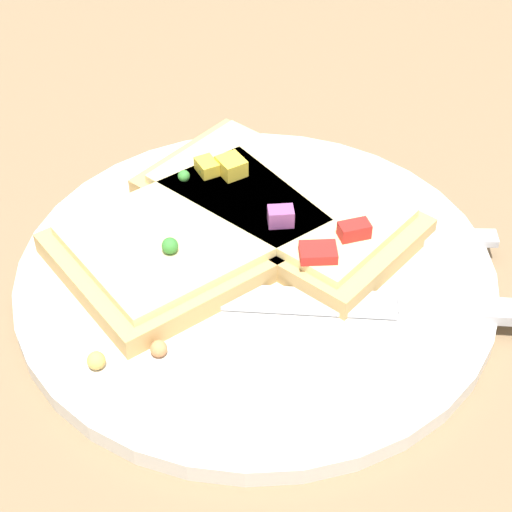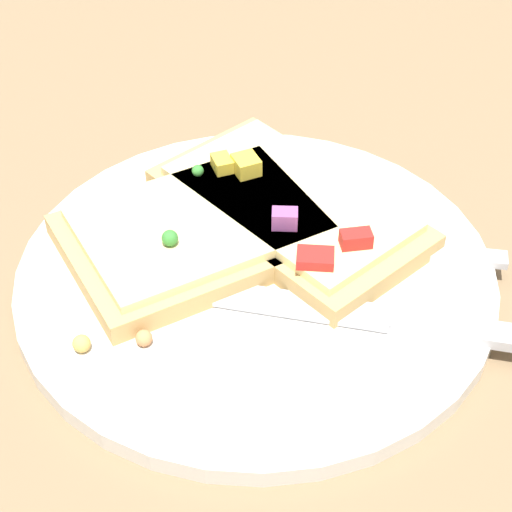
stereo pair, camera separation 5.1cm
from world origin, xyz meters
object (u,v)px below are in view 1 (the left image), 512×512
at_px(fork, 308,236).
at_px(pizza_slice_main, 194,235).
at_px(plate, 256,275).
at_px(pizza_slice_corner, 279,205).
at_px(knife, 382,305).

xyz_separation_m(fork, pizza_slice_main, (0.07, 0.01, 0.01)).
bearing_deg(pizza_slice_main, plate, 116.26).
bearing_deg(pizza_slice_corner, knife, -14.68).
xyz_separation_m(plate, fork, (-0.03, -0.03, 0.01)).
distance_m(knife, pizza_slice_corner, 0.10).
relative_size(plate, fork, 1.37).
bearing_deg(fork, pizza_slice_corner, -49.53).
xyz_separation_m(knife, pizza_slice_main, (0.11, -0.05, 0.01)).
xyz_separation_m(fork, knife, (-0.04, 0.06, 0.00)).
bearing_deg(pizza_slice_main, pizza_slice_corner, 172.02).
relative_size(pizza_slice_main, pizza_slice_corner, 0.98).
relative_size(plate, pizza_slice_main, 1.49).
height_order(fork, pizza_slice_corner, pizza_slice_corner).
bearing_deg(pizza_slice_main, fork, 149.04).
height_order(plate, fork, fork).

